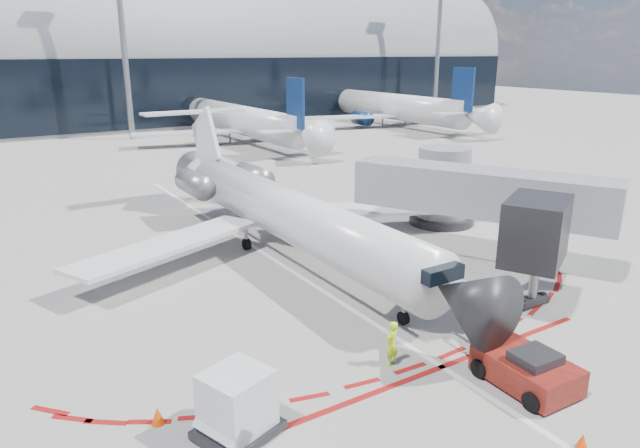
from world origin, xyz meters
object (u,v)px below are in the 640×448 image
regional_jet (281,210)px  uld_container (237,405)px  pushback_tug (527,369)px  ramp_worker (392,343)px

regional_jet → uld_container: bearing=-122.9°
pushback_tug → regional_jet: bearing=94.1°
regional_jet → ramp_worker: regional_jet is taller
ramp_worker → uld_container: bearing=-12.1°
ramp_worker → uld_container: 6.12m
regional_jet → ramp_worker: bearing=-100.7°
regional_jet → pushback_tug: regional_jet is taller
ramp_worker → pushback_tug: bearing=112.4°
regional_jet → uld_container: 15.53m
uld_container → regional_jet: bearing=37.8°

